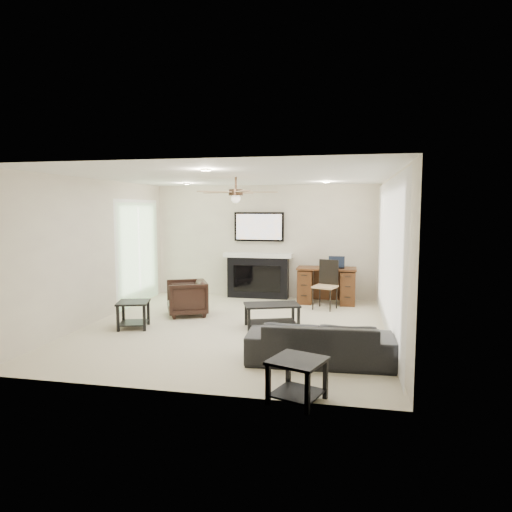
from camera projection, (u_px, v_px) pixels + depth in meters
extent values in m
plane|color=beige|center=(235.00, 327.00, 7.65)|extent=(5.50, 5.50, 0.00)
cube|color=white|center=(234.00, 177.00, 7.39)|extent=(5.00, 5.50, 0.04)
cube|color=#BFB2A2|center=(265.00, 241.00, 10.20)|extent=(5.00, 0.04, 2.50)
cube|color=#BFB2A2|center=(171.00, 278.00, 4.84)|extent=(5.00, 0.04, 2.50)
cube|color=#BFB2A2|center=(97.00, 250.00, 8.02)|extent=(0.04, 5.50, 2.50)
cube|color=#BFB2A2|center=(392.00, 257.00, 7.02)|extent=(0.04, 5.50, 2.50)
cube|color=white|center=(388.00, 257.00, 7.13)|extent=(0.04, 5.10, 2.40)
cube|color=#93BC89|center=(139.00, 253.00, 9.55)|extent=(0.04, 1.80, 2.10)
cylinder|color=#382619|center=(236.00, 192.00, 7.52)|extent=(1.40, 1.40, 0.30)
imported|color=black|center=(320.00, 342.00, 5.88)|extent=(1.91, 0.82, 0.55)
imported|color=black|center=(187.00, 298.00, 8.49)|extent=(0.95, 0.94, 0.66)
cube|color=black|center=(272.00, 316.00, 7.63)|extent=(1.02, 0.77, 0.40)
cube|color=black|center=(297.00, 380.00, 4.70)|extent=(0.67, 0.67, 0.45)
cube|color=black|center=(134.00, 315.00, 7.59)|extent=(0.62, 0.62, 0.45)
cube|color=black|center=(258.00, 255.00, 10.09)|extent=(1.52, 0.34, 1.91)
cube|color=#3E1F0F|center=(326.00, 286.00, 9.53)|extent=(1.22, 0.56, 0.76)
cube|color=black|center=(325.00, 285.00, 8.98)|extent=(0.54, 0.55, 0.97)
cube|color=black|center=(336.00, 262.00, 9.42)|extent=(0.33, 0.24, 0.23)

